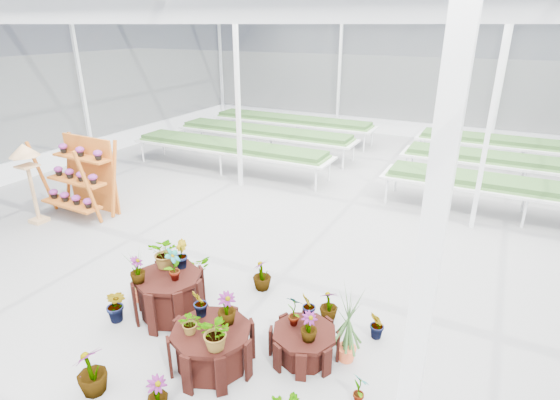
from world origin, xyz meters
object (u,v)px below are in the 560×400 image
at_px(plinth_low, 304,344).
at_px(plinth_mid, 212,348).
at_px(bird_table, 31,184).
at_px(plinth_tall, 170,296).
at_px(shelf_rack, 78,178).

bearing_deg(plinth_low, plinth_mid, -145.01).
bearing_deg(bird_table, plinth_mid, -27.25).
height_order(plinth_mid, bird_table, bird_table).
distance_m(plinth_mid, bird_table, 6.48).
bearing_deg(plinth_tall, plinth_mid, -26.57).
relative_size(plinth_tall, plinth_mid, 0.95).
distance_m(plinth_tall, shelf_rack, 4.96).
height_order(plinth_low, shelf_rack, shelf_rack).
bearing_deg(plinth_tall, plinth_low, 2.60).
distance_m(plinth_tall, plinth_mid, 1.34).
bearing_deg(plinth_tall, shelf_rack, 154.34).
distance_m(plinth_tall, bird_table, 5.16).
bearing_deg(plinth_tall, bird_table, 164.90).
xyz_separation_m(plinth_low, shelf_rack, (-6.64, 2.03, 0.69)).
xyz_separation_m(plinth_tall, bird_table, (-4.96, 1.34, 0.57)).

